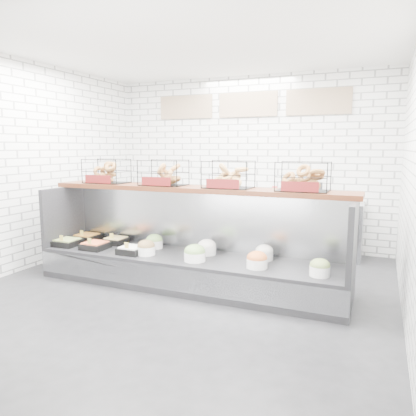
% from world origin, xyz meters
% --- Properties ---
extents(ground, '(5.50, 5.50, 0.00)m').
position_xyz_m(ground, '(0.00, 0.00, 0.00)').
color(ground, black).
rests_on(ground, ground).
extents(room_shell, '(5.02, 5.51, 3.01)m').
position_xyz_m(room_shell, '(0.00, 0.60, 2.06)').
color(room_shell, white).
rests_on(room_shell, ground).
extents(display_case, '(4.00, 0.90, 1.20)m').
position_xyz_m(display_case, '(-0.02, 0.34, 0.33)').
color(display_case, black).
rests_on(display_case, ground).
extents(bagel_shelf, '(4.10, 0.50, 0.40)m').
position_xyz_m(bagel_shelf, '(0.00, 0.52, 1.38)').
color(bagel_shelf, '#3A190C').
rests_on(bagel_shelf, display_case).
extents(prep_counter, '(4.00, 0.60, 1.20)m').
position_xyz_m(prep_counter, '(-0.01, 2.43, 0.47)').
color(prep_counter, '#93969B').
rests_on(prep_counter, ground).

